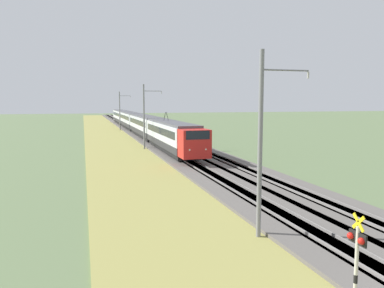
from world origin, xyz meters
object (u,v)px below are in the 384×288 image
crossing_signal_near (356,257)px  catenary_mast_near (261,144)px  catenary_mast_mid (144,116)px  passenger_train (137,122)px  catenary_mast_far (120,111)px

crossing_signal_near → catenary_mast_near: catenary_mast_near is taller
crossing_signal_near → catenary_mast_mid: (40.96, -0.33, 2.53)m
catenary_mast_near → passenger_train: bearing=-2.4°
catenary_mast_near → catenary_mast_mid: 34.13m
crossing_signal_near → catenary_mast_near: (6.83, -0.33, 2.56)m
catenary_mast_mid → catenary_mast_far: bearing=-0.0°
catenary_mast_mid → catenary_mast_far: size_ratio=1.02×
passenger_train → crossing_signal_near: (-66.81, 2.83, -0.41)m
catenary_mast_near → catenary_mast_far: catenary_mast_near is taller
passenger_train → catenary_mast_far: (8.28, 2.50, 2.05)m
catenary_mast_mid → catenary_mast_far: catenary_mast_mid is taller
passenger_train → catenary_mast_near: size_ratio=9.48×
passenger_train → catenary_mast_far: catenary_mast_far is taller
passenger_train → catenary_mast_near: bearing=-2.4°
catenary_mast_far → crossing_signal_near: bearing=179.8°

